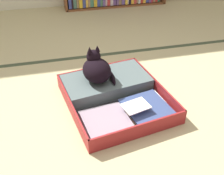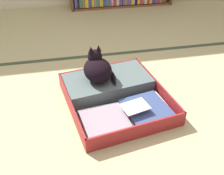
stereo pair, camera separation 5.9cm
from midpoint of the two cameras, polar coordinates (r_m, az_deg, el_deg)
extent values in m
plane|color=tan|center=(1.88, -0.99, -6.73)|extent=(10.00, 10.00, 0.00)
cube|color=#394630|center=(2.61, -5.40, 6.55)|extent=(4.80, 0.05, 0.00)
cube|color=brown|center=(3.93, 0.25, 17.05)|extent=(1.36, 0.24, 0.02)
cube|color=maroon|center=(1.88, 2.27, -6.56)|extent=(0.74, 0.49, 0.01)
cube|color=maroon|center=(1.72, 4.90, -9.10)|extent=(0.67, 0.12, 0.11)
cube|color=maroon|center=(1.76, -7.74, -8.15)|extent=(0.07, 0.38, 0.11)
cube|color=maroon|center=(1.98, 11.15, -2.83)|extent=(0.07, 0.38, 0.11)
cube|color=#495355|center=(1.87, 2.27, -6.33)|extent=(0.71, 0.46, 0.01)
cube|color=maroon|center=(2.15, -1.98, -0.27)|extent=(0.74, 0.49, 0.01)
cube|color=maroon|center=(2.26, -3.70, 3.28)|extent=(0.67, 0.12, 0.11)
cube|color=maroon|center=(2.05, -10.77, -1.27)|extent=(0.07, 0.38, 0.11)
cube|color=maroon|center=(2.24, 6.01, 2.73)|extent=(0.07, 0.38, 0.11)
cube|color=#495355|center=(2.14, -1.99, -0.05)|extent=(0.71, 0.46, 0.01)
cylinder|color=black|center=(2.00, -0.01, -2.94)|extent=(0.66, 0.12, 0.02)
cube|color=silver|center=(1.82, -2.34, -7.16)|extent=(0.33, 0.34, 0.02)
cube|color=gray|center=(1.80, -2.14, -6.95)|extent=(0.33, 0.31, 0.02)
cube|color=tan|center=(1.92, 6.52, -4.81)|extent=(0.33, 0.34, 0.01)
cube|color=silver|center=(1.92, 6.68, -4.31)|extent=(0.34, 0.37, 0.02)
cube|color=#354777|center=(1.90, 6.53, -4.24)|extent=(0.35, 0.38, 0.01)
cube|color=silver|center=(1.83, 4.13, -3.88)|extent=(0.20, 0.17, 0.01)
cube|color=#4F5F5F|center=(2.12, -2.01, 0.96)|extent=(0.70, 0.45, 0.10)
torus|color=white|center=(2.12, -2.02, 2.52)|extent=(0.12, 0.12, 0.01)
cylinder|color=black|center=(2.21, -8.17, 2.09)|extent=(0.02, 0.02, 0.10)
cylinder|color=black|center=(2.31, 0.78, 4.11)|extent=(0.02, 0.02, 0.10)
cube|color=white|center=(1.68, -0.03, -10.34)|extent=(0.04, 0.01, 0.02)
cube|color=#ED3C2B|center=(1.77, 6.58, -8.85)|extent=(0.03, 0.01, 0.02)
cube|color=white|center=(1.73, 5.63, -8.52)|extent=(0.04, 0.01, 0.02)
cube|color=red|center=(1.71, 5.49, -7.88)|extent=(0.03, 0.01, 0.03)
ellipsoid|color=black|center=(2.02, -4.05, 3.61)|extent=(0.25, 0.28, 0.17)
ellipsoid|color=black|center=(2.09, -4.68, 3.63)|extent=(0.16, 0.11, 0.09)
sphere|color=black|center=(2.02, -4.72, 6.43)|extent=(0.11, 0.11, 0.11)
cone|color=black|center=(1.99, -3.96, 8.17)|extent=(0.04, 0.04, 0.05)
cone|color=black|center=(1.98, -5.57, 7.84)|extent=(0.04, 0.04, 0.05)
sphere|color=#CED237|center=(2.06, -4.65, 7.24)|extent=(0.02, 0.02, 0.02)
sphere|color=#CED237|center=(2.05, -5.67, 7.02)|extent=(0.02, 0.02, 0.02)
ellipsoid|color=black|center=(2.05, -0.72, 2.07)|extent=(0.04, 0.19, 0.03)
camera|label=1|loc=(0.03, -90.89, -0.64)|focal=43.57mm
camera|label=2|loc=(0.03, 89.11, 0.64)|focal=43.57mm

